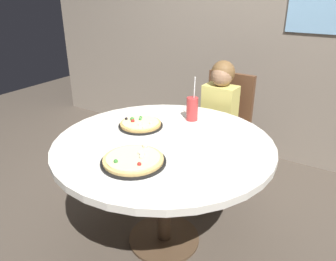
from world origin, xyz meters
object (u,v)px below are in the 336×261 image
at_px(chair_wooden, 224,124).
at_px(diner_child, 214,136).
at_px(pizza_veggie, 133,160).
at_px(dining_table, 164,154).
at_px(soda_cup, 192,109).
at_px(pizza_cheese, 140,124).

xyz_separation_m(chair_wooden, diner_child, (-0.01, -0.18, -0.05)).
relative_size(diner_child, pizza_veggie, 3.13).
relative_size(dining_table, soda_cup, 4.26).
relative_size(chair_wooden, soda_cup, 3.09).
relative_size(dining_table, diner_child, 1.21).
height_order(dining_table, soda_cup, soda_cup).
bearing_deg(soda_cup, dining_table, -87.34).
bearing_deg(diner_child, pizza_veggie, -89.34).
bearing_deg(soda_cup, pizza_veggie, -87.70).
relative_size(pizza_cheese, soda_cup, 0.95).
height_order(dining_table, diner_child, diner_child).
height_order(dining_table, chair_wooden, chair_wooden).
bearing_deg(pizza_veggie, diner_child, 90.66).
distance_m(dining_table, chair_wooden, 0.95).
bearing_deg(dining_table, diner_child, 90.19).
bearing_deg(pizza_veggie, pizza_cheese, 122.24).
distance_m(dining_table, pizza_veggie, 0.32).
relative_size(dining_table, pizza_cheese, 4.49).
distance_m(dining_table, pizza_cheese, 0.29).
xyz_separation_m(dining_table, soda_cup, (-0.02, 0.39, 0.17)).
bearing_deg(pizza_cheese, dining_table, -22.79).
height_order(pizza_veggie, soda_cup, soda_cup).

